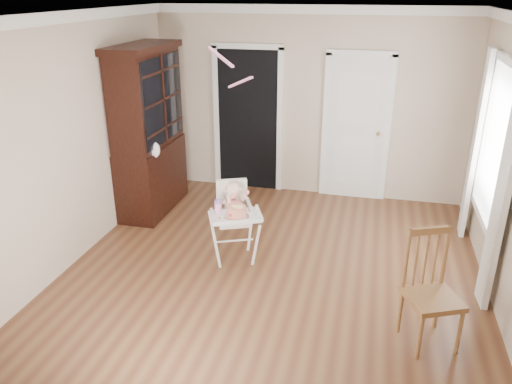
% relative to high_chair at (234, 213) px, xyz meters
% --- Properties ---
extents(floor, '(5.00, 5.00, 0.00)m').
position_rel_high_chair_xyz_m(floor, '(0.49, -0.25, -0.58)').
color(floor, '#512D1B').
rests_on(floor, ground).
extents(ceiling, '(5.00, 5.00, 0.00)m').
position_rel_high_chair_xyz_m(ceiling, '(0.49, -0.25, 2.12)').
color(ceiling, white).
rests_on(ceiling, wall_back).
extents(wall_back, '(4.50, 0.00, 4.50)m').
position_rel_high_chair_xyz_m(wall_back, '(0.49, 2.25, 0.77)').
color(wall_back, beige).
rests_on(wall_back, floor).
extents(wall_left, '(0.00, 5.00, 5.00)m').
position_rel_high_chair_xyz_m(wall_left, '(-1.76, -0.25, 0.77)').
color(wall_left, beige).
rests_on(wall_left, floor).
extents(crown_molding, '(4.50, 5.00, 0.12)m').
position_rel_high_chair_xyz_m(crown_molding, '(0.49, -0.25, 2.06)').
color(crown_molding, white).
rests_on(crown_molding, ceiling).
extents(doorway, '(1.06, 0.05, 2.22)m').
position_rel_high_chair_xyz_m(doorway, '(-0.41, 2.23, 0.52)').
color(doorway, black).
rests_on(doorway, wall_back).
extents(closet_door, '(0.96, 0.09, 2.13)m').
position_rel_high_chair_xyz_m(closet_door, '(1.19, 2.22, 0.44)').
color(closet_door, white).
rests_on(closet_door, wall_back).
extents(window_right, '(0.13, 1.84, 2.30)m').
position_rel_high_chair_xyz_m(window_right, '(2.67, 0.55, 0.70)').
color(window_right, white).
rests_on(window_right, wall_right).
extents(high_chair, '(0.75, 0.82, 0.95)m').
position_rel_high_chair_xyz_m(high_chair, '(0.00, 0.00, 0.00)').
color(high_chair, white).
rests_on(high_chair, floor).
extents(baby, '(0.31, 0.23, 0.42)m').
position_rel_high_chair_xyz_m(baby, '(-0.01, 0.02, 0.14)').
color(baby, beige).
rests_on(baby, high_chair).
extents(cake, '(0.26, 0.26, 0.12)m').
position_rel_high_chair_xyz_m(cake, '(0.10, -0.24, 0.13)').
color(cake, silver).
rests_on(cake, high_chair).
extents(sippy_cup, '(0.08, 0.08, 0.19)m').
position_rel_high_chair_xyz_m(sippy_cup, '(-0.12, -0.19, 0.15)').
color(sippy_cup, '#F696D4').
rests_on(sippy_cup, high_chair).
extents(china_cabinet, '(0.60, 1.34, 2.26)m').
position_rel_high_chair_xyz_m(china_cabinet, '(-1.50, 1.11, 0.54)').
color(china_cabinet, black).
rests_on(china_cabinet, floor).
extents(dining_chair, '(0.56, 0.56, 1.04)m').
position_rel_high_chair_xyz_m(dining_chair, '(2.05, -0.97, -0.10)').
color(dining_chair, brown).
rests_on(dining_chair, floor).
extents(streamer, '(0.37, 0.36, 0.15)m').
position_rel_high_chair_xyz_m(streamer, '(-0.07, -0.11, 1.71)').
color(streamer, pink).
rests_on(streamer, ceiling).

